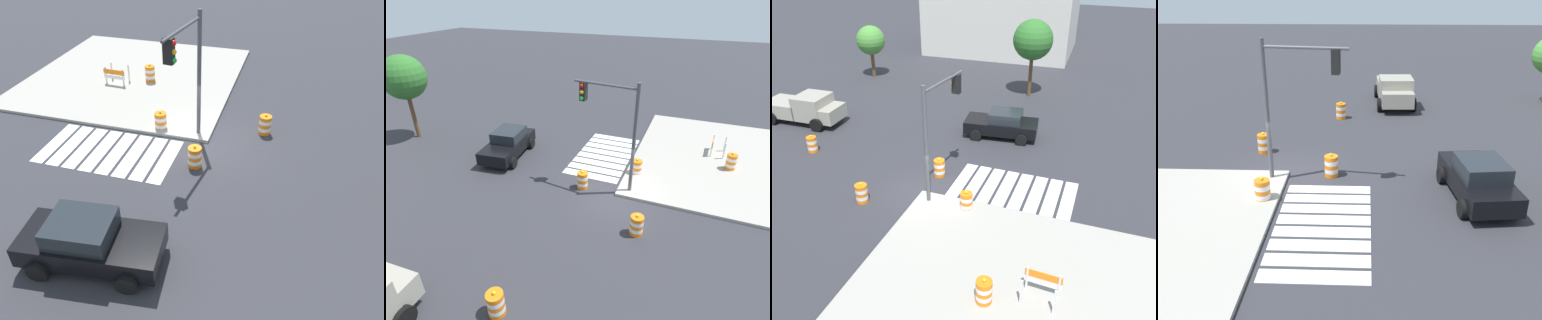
% 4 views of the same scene
% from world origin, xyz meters
% --- Properties ---
extents(ground_plane, '(120.00, 120.00, 0.00)m').
position_xyz_m(ground_plane, '(0.00, 0.00, 0.00)').
color(ground_plane, '#2D2D33').
extents(sidewalk_corner, '(12.00, 12.00, 0.15)m').
position_xyz_m(sidewalk_corner, '(6.00, -6.00, 0.07)').
color(sidewalk_corner, '#9E998E').
rests_on(sidewalk_corner, ground).
extents(crosswalk_stripes, '(5.85, 3.20, 0.02)m').
position_xyz_m(crosswalk_stripes, '(4.00, 1.80, 0.01)').
color(crosswalk_stripes, silver).
rests_on(crosswalk_stripes, ground).
extents(sports_car, '(4.48, 2.50, 1.63)m').
position_xyz_m(sports_car, '(1.86, 7.36, 0.81)').
color(sports_car, black).
rests_on(sports_car, ground).
extents(traffic_barrel_near_corner, '(0.56, 0.56, 1.02)m').
position_xyz_m(traffic_barrel_near_corner, '(2.43, -0.55, 0.45)').
color(traffic_barrel_near_corner, orange).
rests_on(traffic_barrel_near_corner, ground).
extents(traffic_barrel_crosswalk_end, '(0.56, 0.56, 1.02)m').
position_xyz_m(traffic_barrel_crosswalk_end, '(-2.32, -1.58, 0.45)').
color(traffic_barrel_crosswalk_end, orange).
rests_on(traffic_barrel_crosswalk_end, ground).
extents(traffic_barrel_median_near, '(0.56, 0.56, 1.02)m').
position_xyz_m(traffic_barrel_median_near, '(-7.66, 1.74, 0.45)').
color(traffic_barrel_median_near, orange).
rests_on(traffic_barrel_median_near, ground).
extents(traffic_barrel_median_far, '(0.56, 0.56, 1.02)m').
position_xyz_m(traffic_barrel_median_far, '(0.12, 1.79, 0.45)').
color(traffic_barrel_median_far, orange).
rests_on(traffic_barrel_median_far, ground).
extents(traffic_barrel_on_sidewalk, '(0.56, 0.56, 1.02)m').
position_xyz_m(traffic_barrel_on_sidewalk, '(4.81, -5.40, 0.60)').
color(traffic_barrel_on_sidewalk, orange).
rests_on(traffic_barrel_on_sidewalk, sidewalk_corner).
extents(construction_barricade, '(1.30, 0.84, 1.00)m').
position_xyz_m(construction_barricade, '(6.56, -4.52, 0.72)').
color(construction_barricade, silver).
rests_on(construction_barricade, sidewalk_corner).
extents(traffic_light_pole, '(0.66, 3.27, 5.50)m').
position_xyz_m(traffic_light_pole, '(0.74, 0.53, 3.91)').
color(traffic_light_pole, '#4C4C51').
rests_on(traffic_light_pole, sidewalk_corner).
extents(street_tree_streetside_mid, '(2.84, 2.84, 5.59)m').
position_xyz_m(street_tree_streetside_mid, '(1.87, 14.84, 4.15)').
color(street_tree_streetside_mid, brown).
rests_on(street_tree_streetside_mid, ground).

